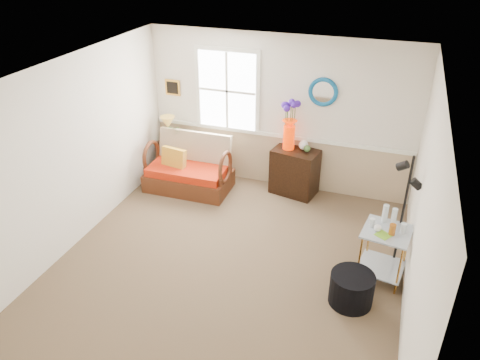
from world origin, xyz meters
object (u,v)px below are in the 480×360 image
(cabinet, at_px, (295,172))
(ottoman, at_px, (351,289))
(loveseat, at_px, (188,164))
(lamp_stand, at_px, (171,157))
(side_table, at_px, (383,254))
(floor_lamp, at_px, (402,215))

(cabinet, height_order, ottoman, cabinet)
(loveseat, relative_size, cabinet, 1.80)
(lamp_stand, height_order, side_table, side_table)
(lamp_stand, xyz_separation_m, floor_lamp, (4.03, -1.51, 0.52))
(lamp_stand, relative_size, cabinet, 0.80)
(side_table, bearing_deg, lamp_stand, 155.59)
(ottoman, bearing_deg, side_table, 63.24)
(floor_lamp, bearing_deg, side_table, -99.87)
(cabinet, height_order, floor_lamp, floor_lamp)
(cabinet, relative_size, side_table, 1.09)
(loveseat, distance_m, side_table, 3.57)
(loveseat, relative_size, lamp_stand, 2.26)
(floor_lamp, distance_m, ottoman, 1.15)
(floor_lamp, xyz_separation_m, ottoman, (-0.45, -0.84, -0.63))
(lamp_stand, distance_m, cabinet, 2.30)
(side_table, relative_size, floor_lamp, 0.44)
(lamp_stand, height_order, ottoman, lamp_stand)
(cabinet, bearing_deg, floor_lamp, -29.78)
(side_table, xyz_separation_m, ottoman, (-0.30, -0.60, -0.16))
(cabinet, bearing_deg, ottoman, -50.00)
(side_table, xyz_separation_m, floor_lamp, (0.15, 0.25, 0.47))
(loveseat, distance_m, floor_lamp, 3.65)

